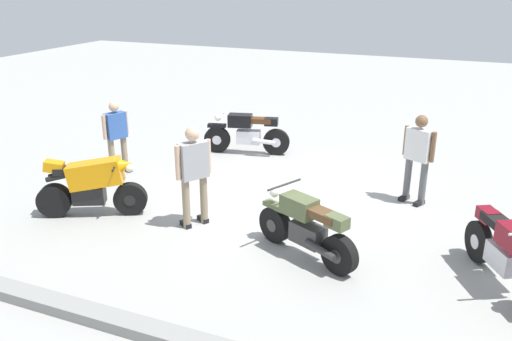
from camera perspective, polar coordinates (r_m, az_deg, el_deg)
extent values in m
plane|color=#9E9E99|center=(10.51, 2.70, -2.96)|extent=(40.00, 40.00, 0.00)
cube|color=gray|center=(6.89, -11.26, -16.34)|extent=(14.00, 0.30, 0.15)
cylinder|color=black|center=(8.85, 22.55, -6.98)|extent=(0.42, 0.62, 0.64)
cylinder|color=silver|center=(8.85, 22.55, -6.98)|extent=(0.23, 0.26, 0.22)
cube|color=silver|center=(8.30, 24.82, -8.41)|extent=(0.52, 0.63, 0.32)
cube|color=black|center=(8.31, 24.39, -5.07)|extent=(0.52, 0.65, 0.12)
cube|color=maroon|center=(8.55, 23.39, -4.36)|extent=(0.35, 0.39, 0.18)
cylinder|color=silver|center=(8.70, 24.43, -7.37)|extent=(0.37, 0.54, 0.16)
cylinder|color=black|center=(13.15, -4.14, 3.31)|extent=(0.65, 0.27, 0.64)
cylinder|color=black|center=(12.92, 2.16, 3.03)|extent=(0.65, 0.27, 0.64)
cylinder|color=silver|center=(13.15, -4.14, 3.31)|extent=(0.25, 0.19, 0.22)
cylinder|color=silver|center=(12.92, 2.16, 3.03)|extent=(0.25, 0.19, 0.22)
cube|color=silver|center=(12.98, -0.80, 3.59)|extent=(0.61, 0.41, 0.32)
cube|color=black|center=(12.91, -1.69, 5.33)|extent=(0.62, 0.45, 0.30)
cube|color=black|center=(13.06, -4.17, 4.78)|extent=(0.47, 0.26, 0.08)
cube|color=#4C2D19|center=(12.83, 0.30, 5.34)|extent=(0.65, 0.40, 0.12)
cube|color=black|center=(12.80, 1.63, 5.20)|extent=(0.36, 0.29, 0.18)
cylinder|color=silver|center=(12.78, 0.85, 3.08)|extent=(0.57, 0.24, 0.16)
cylinder|color=silver|center=(12.91, -3.15, 6.45)|extent=(0.21, 0.69, 0.04)
sphere|color=silver|center=(13.00, -4.09, 5.62)|extent=(0.16, 0.16, 0.16)
cylinder|color=black|center=(8.77, 2.04, -5.72)|extent=(0.61, 0.40, 0.60)
cylinder|color=black|center=(7.96, 8.82, -8.84)|extent=(0.61, 0.40, 0.60)
cylinder|color=#333333|center=(8.77, 2.04, -5.72)|extent=(0.27, 0.25, 0.21)
cylinder|color=#333333|center=(7.96, 8.82, -8.84)|extent=(0.27, 0.25, 0.21)
cube|color=#333333|center=(8.27, 5.53, -6.72)|extent=(0.63, 0.49, 0.32)
cube|color=#515B38|center=(8.23, 4.61, -3.77)|extent=(0.64, 0.53, 0.30)
cube|color=#515B38|center=(8.63, 2.07, -3.75)|extent=(0.47, 0.33, 0.08)
cube|color=brown|center=(7.94, 6.95, -4.61)|extent=(0.65, 0.49, 0.12)
cube|color=#515B38|center=(7.78, 8.60, -5.42)|extent=(0.38, 0.34, 0.18)
cylinder|color=#333333|center=(7.95, 6.79, -8.37)|extent=(0.55, 0.34, 0.16)
cylinder|color=#333333|center=(8.34, 3.03, -1.52)|extent=(0.33, 0.65, 0.04)
sphere|color=silver|center=(8.56, 1.97, -2.35)|extent=(0.16, 0.16, 0.16)
cylinder|color=black|center=(9.98, -13.18, -2.95)|extent=(0.61, 0.41, 0.60)
cylinder|color=black|center=(10.30, -20.60, -3.00)|extent=(0.64, 0.47, 0.60)
cylinder|color=black|center=(9.98, -13.18, -2.95)|extent=(0.27, 0.25, 0.21)
cylinder|color=black|center=(10.30, -20.60, -3.00)|extent=(0.27, 0.25, 0.21)
cube|color=black|center=(10.09, -17.28, -2.46)|extent=(0.63, 0.50, 0.32)
cube|color=orange|center=(9.92, -16.68, -0.32)|extent=(1.04, 0.76, 0.57)
cone|color=orange|center=(9.76, -13.80, 0.56)|extent=(0.47, 0.46, 0.39)
cube|color=black|center=(9.99, -18.95, 0.01)|extent=(0.65, 0.50, 0.12)
cube|color=orange|center=(10.05, -20.65, 0.41)|extent=(0.41, 0.35, 0.23)
cylinder|color=black|center=(10.03, -20.38, -0.71)|extent=(0.39, 0.26, 0.17)
cylinder|color=black|center=(10.17, -20.13, -0.39)|extent=(0.39, 0.26, 0.17)
cylinder|color=black|center=(9.78, -14.62, 0.66)|extent=(0.34, 0.64, 0.04)
sphere|color=silver|center=(9.76, -13.31, 0.30)|extent=(0.16, 0.16, 0.16)
cylinder|color=#59595B|center=(10.72, 15.78, -0.83)|extent=(0.17, 0.17, 0.85)
cube|color=black|center=(10.81, 15.41, -2.81)|extent=(0.20, 0.28, 0.08)
cylinder|color=#59595B|center=(10.56, 17.30, -1.32)|extent=(0.17, 0.17, 0.85)
cube|color=black|center=(10.65, 16.91, -3.32)|extent=(0.20, 0.28, 0.08)
cube|color=silver|center=(10.40, 16.92, 2.65)|extent=(0.53, 0.40, 0.60)
cylinder|color=brown|center=(10.54, 15.64, 3.10)|extent=(0.12, 0.12, 0.57)
cylinder|color=brown|center=(10.26, 18.27, 2.37)|extent=(0.12, 0.12, 0.57)
sphere|color=brown|center=(10.29, 17.18, 5.01)|extent=(0.23, 0.23, 0.23)
cylinder|color=gray|center=(12.04, -15.04, 1.41)|extent=(0.17, 0.17, 0.79)
cube|color=black|center=(12.11, -14.74, -0.24)|extent=(0.28, 0.19, 0.08)
cylinder|color=gray|center=(12.19, -13.78, 1.75)|extent=(0.17, 0.17, 0.79)
cube|color=black|center=(12.26, -13.50, 0.12)|extent=(0.28, 0.19, 0.08)
cube|color=#3359A5|center=(11.93, -14.68, 4.64)|extent=(0.37, 0.49, 0.56)
cylinder|color=#D8AD8C|center=(11.80, -15.80, 4.45)|extent=(0.12, 0.12, 0.52)
cylinder|color=#D8AD8C|center=(12.05, -13.61, 4.98)|extent=(0.12, 0.12, 0.52)
sphere|color=#D8AD8C|center=(11.83, -14.86, 6.58)|extent=(0.21, 0.21, 0.21)
cylinder|color=gray|center=(9.38, -5.55, -3.07)|extent=(0.18, 0.18, 0.88)
cube|color=black|center=(9.59, -5.66, -5.16)|extent=(0.27, 0.22, 0.08)
cylinder|color=gray|center=(9.22, -7.41, -3.57)|extent=(0.18, 0.18, 0.88)
cube|color=black|center=(9.44, -7.48, -5.68)|extent=(0.27, 0.22, 0.08)
cube|color=#99999E|center=(9.03, -6.66, 1.08)|extent=(0.44, 0.54, 0.63)
cylinder|color=#D8AD8C|center=(9.16, -5.08, 1.54)|extent=(0.12, 0.12, 0.59)
cylinder|color=#D8AD8C|center=(8.89, -8.30, 0.82)|extent=(0.12, 0.12, 0.59)
sphere|color=#D8AD8C|center=(8.89, -6.78, 3.89)|extent=(0.24, 0.24, 0.24)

